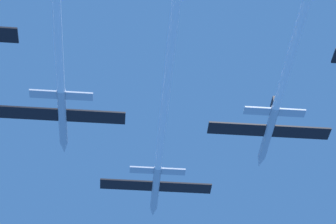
{
  "coord_description": "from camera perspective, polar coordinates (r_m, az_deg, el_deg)",
  "views": [
    {
      "loc": [
        -6.01,
        -101.34,
        -74.3
      ],
      "look_at": [
        0.44,
        -20.68,
        0.5
      ],
      "focal_mm": 71.52,
      "sensor_mm": 36.0,
      "label": 1
    }
  ],
  "objects": [
    {
      "name": "jet_lead",
      "position": [
        112.1,
        -0.41,
        -0.72
      ],
      "size": [
        20.92,
        67.03,
        3.46
      ],
      "color": "#B2BAC6"
    },
    {
      "name": "jet_left_wing",
      "position": [
        97.12,
        -9.46,
        8.6
      ],
      "size": [
        20.92,
        75.07,
        3.46
      ],
      "color": "#B2BAC6"
    },
    {
      "name": "jet_right_wing",
      "position": [
        102.18,
        10.57,
        5.25
      ],
      "size": [
        20.92,
        66.95,
        3.46
      ],
      "color": "#B2BAC6"
    }
  ]
}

